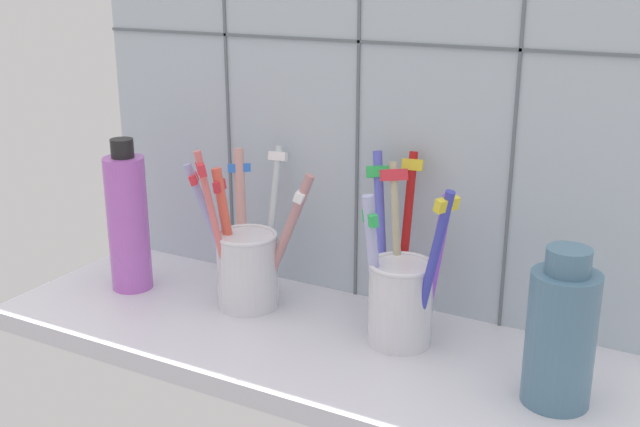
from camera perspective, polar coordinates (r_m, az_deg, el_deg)
counter_slab at (r=77.15cm, az=-1.05°, el=-9.48°), size 64.00×22.00×2.00cm
tile_wall_back at (r=80.36cm, az=3.13°, el=7.86°), size 64.00×2.20×45.00cm
toothbrush_cup_left at (r=81.23cm, az=-5.39°, el=-3.41°), size 12.31×11.73×17.30cm
toothbrush_cup_right at (r=73.72cm, az=5.94°, el=-5.54°), size 11.82×10.46×17.10cm
ceramic_vase at (r=66.00cm, az=17.21°, el=-8.39°), size 5.54×5.54×13.42cm
soap_bottle at (r=86.95cm, az=-13.87°, el=-0.54°), size 4.43×4.43×16.84cm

